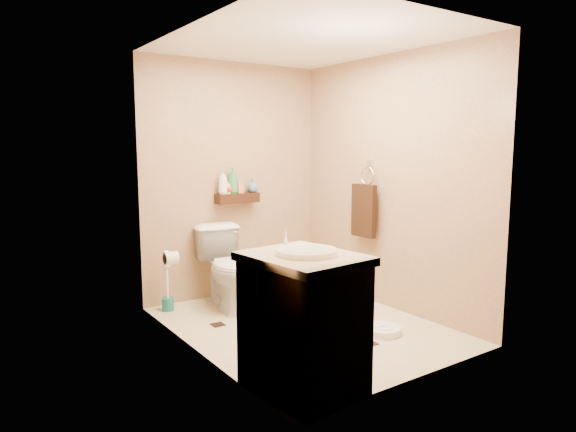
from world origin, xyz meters
TOP-DOWN VIEW (x-y plane):
  - ground at (0.00, 0.00)m, footprint 2.50×2.50m
  - wall_back at (0.00, 1.25)m, footprint 2.00×0.04m
  - wall_front at (0.00, -1.25)m, footprint 2.00×0.04m
  - wall_left at (-1.00, 0.00)m, footprint 0.04×2.50m
  - wall_right at (1.00, 0.00)m, footprint 0.04×2.50m
  - ceiling at (0.00, 0.00)m, footprint 2.00×2.50m
  - wall_shelf at (0.00, 1.17)m, footprint 0.46×0.14m
  - floor_accents at (0.02, -0.04)m, footprint 1.22×1.28m
  - toilet at (-0.29, 0.83)m, footprint 0.50×0.80m
  - vanity at (-0.70, -0.95)m, footprint 0.67×0.78m
  - bathroom_scale at (0.43, -0.52)m, footprint 0.41×0.41m
  - toilet_brush at (-0.82, 1.07)m, footprint 0.11×0.11m
  - towel_ring at (0.91, 0.25)m, footprint 0.12×0.30m
  - toilet_paper at (-0.94, 0.65)m, footprint 0.12×0.11m
  - bottle_a at (-0.16, 1.17)m, footprint 0.10×0.10m
  - bottle_b at (-0.12, 1.17)m, footprint 0.09×0.09m
  - bottle_c at (-0.11, 1.17)m, footprint 0.11×0.11m
  - bottle_d at (-0.05, 1.17)m, footprint 0.15×0.15m
  - bottle_e at (0.03, 1.17)m, footprint 0.08×0.08m
  - bottle_f at (0.19, 1.17)m, footprint 0.16×0.16m

SIDE VIEW (x-z plane):
  - ground at x=0.00m, z-range 0.00..0.00m
  - floor_accents at x=0.02m, z-range 0.00..0.01m
  - bathroom_scale at x=0.43m, z-range 0.00..0.06m
  - toilet_brush at x=-0.82m, z-range -0.07..0.42m
  - toilet at x=-0.29m, z-range 0.00..0.78m
  - vanity at x=-0.70m, z-range -0.06..0.97m
  - toilet_paper at x=-0.94m, z-range 0.54..0.66m
  - towel_ring at x=0.91m, z-range 0.57..1.33m
  - wall_shelf at x=0.00m, z-range 0.97..1.07m
  - bottle_c at x=-0.11m, z-range 1.07..1.20m
  - bottle_f at x=0.19m, z-range 1.07..1.22m
  - bottle_e at x=0.03m, z-range 1.07..1.22m
  - bottle_b at x=-0.12m, z-range 1.07..1.23m
  - bottle_a at x=-0.16m, z-range 1.07..1.32m
  - wall_back at x=0.00m, z-range 0.00..2.40m
  - wall_front at x=0.00m, z-range 0.00..2.40m
  - wall_left at x=-1.00m, z-range 0.00..2.40m
  - wall_right at x=1.00m, z-range 0.00..2.40m
  - bottle_d at x=-0.05m, z-range 1.07..1.34m
  - ceiling at x=0.00m, z-range 2.39..2.41m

